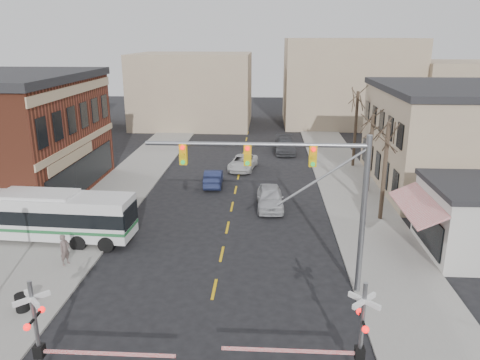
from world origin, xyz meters
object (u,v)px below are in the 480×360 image
rr_crossing_west (48,331)px  car_a (270,198)px  car_b (213,178)px  trash_bin (22,302)px  car_c (243,163)px  traffic_signal_mast (304,181)px  pedestrian_near (65,250)px  pedestrian_far (59,219)px  transit_bus (40,215)px  car_d (285,146)px  rr_crossing_east (349,333)px

rr_crossing_west → car_a: size_ratio=1.18×
car_b → rr_crossing_west: bearing=79.1°
trash_bin → car_c: bearing=70.4°
traffic_signal_mast → car_a: bearing=97.2°
car_c → pedestrian_near: 22.15m
traffic_signal_mast → trash_bin: traffic_signal_mast is taller
traffic_signal_mast → pedestrian_far: size_ratio=6.78×
car_b → pedestrian_near: bearing=63.8°
transit_bus → traffic_signal_mast: traffic_signal_mast is taller
traffic_signal_mast → car_c: (-4.04, 22.21, -5.09)m
car_a → car_d: 17.57m
transit_bus → car_d: size_ratio=2.16×
rr_crossing_east → pedestrian_far: rr_crossing_east is taller
rr_crossing_east → car_a: size_ratio=1.18×
trash_bin → car_d: size_ratio=0.15×
rr_crossing_west → car_a: 20.32m
pedestrian_near → car_b: bearing=0.7°
pedestrian_near → car_d: bearing=-1.4°
transit_bus → pedestrian_far: bearing=66.9°
traffic_signal_mast → car_b: (-6.29, 17.01, -5.06)m
car_c → pedestrian_near: (-8.76, -20.34, 0.34)m
transit_bus → trash_bin: 8.49m
car_a → car_d: size_ratio=0.88×
trash_bin → pedestrian_near: pedestrian_near is taller
rr_crossing_east → trash_bin: bearing=166.2°
rr_crossing_west → car_c: (5.60, 28.97, -1.30)m
rr_crossing_east → pedestrian_near: size_ratio=3.17×
transit_bus → rr_crossing_west: (6.06, -11.98, 0.27)m
rr_crossing_west → pedestrian_near: size_ratio=3.17×
car_b → pedestrian_near: pedestrian_near is taller
rr_crossing_east → car_c: size_ratio=1.17×
trash_bin → car_d: (13.14, 32.00, 0.25)m
rr_crossing_west → car_d: bearing=74.7°
rr_crossing_east → trash_bin: 14.73m
trash_bin → car_a: car_a is taller
rr_crossing_west → car_c: 29.54m
traffic_signal_mast → rr_crossing_east: traffic_signal_mast is taller
traffic_signal_mast → rr_crossing_west: (-9.64, -6.76, -3.79)m
pedestrian_near → car_c: bearing=0.7°
transit_bus → traffic_signal_mast: bearing=-18.4°
car_a → car_c: size_ratio=0.99×
traffic_signal_mast → car_d: (0.23, 29.29, -4.98)m
rr_crossing_west → pedestrian_near: bearing=110.1°
car_d → rr_crossing_west: bearing=-106.1°
traffic_signal_mast → rr_crossing_east: 7.39m
pedestrian_far → pedestrian_near: bearing=-120.9°
rr_crossing_east → car_b: (-7.61, 23.21, -1.27)m
pedestrian_far → rr_crossing_west: bearing=-125.2°
car_c → car_d: 8.27m
traffic_signal_mast → car_c: bearing=100.3°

